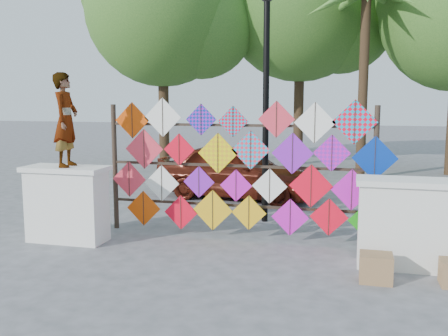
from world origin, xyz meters
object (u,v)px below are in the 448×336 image
(lamppost, at_px, (266,83))
(kite_rack, at_px, (242,168))
(sedan, at_px, (236,171))
(vendor_woman, at_px, (66,120))

(lamppost, bearing_deg, kite_rack, -98.28)
(kite_rack, xyz_separation_m, sedan, (-0.88, 3.40, -0.56))
(lamppost, bearing_deg, vendor_woman, -143.34)
(vendor_woman, relative_size, lamppost, 0.35)
(kite_rack, height_order, sedan, kite_rack)
(sedan, bearing_deg, lamppost, -145.18)
(kite_rack, bearing_deg, lamppost, 81.72)
(kite_rack, xyz_separation_m, vendor_woman, (-2.77, -0.93, 0.83))
(kite_rack, xyz_separation_m, lamppost, (0.18, 1.27, 1.47))
(kite_rack, distance_m, vendor_woman, 3.04)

